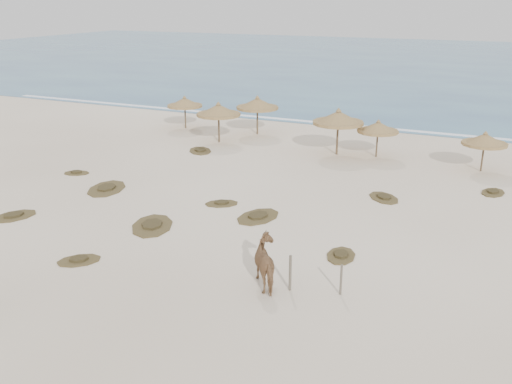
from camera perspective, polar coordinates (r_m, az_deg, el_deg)
ground at (r=23.36m, az=-7.21°, el=-6.02°), size 160.00×160.00×0.00m
ocean at (r=94.11m, az=17.75°, el=12.19°), size 200.00×100.00×0.01m
foam_line at (r=46.40m, az=9.76°, el=6.54°), size 70.00×0.60×0.01m
palapa_0 at (r=44.90m, az=-7.14°, el=8.84°), size 3.02×3.02×2.56m
palapa_1 at (r=40.18m, az=-3.77°, el=8.12°), size 3.51×3.51×2.89m
palapa_2 at (r=42.48m, az=0.14°, el=8.79°), size 3.97×3.97×2.92m
palapa_3 at (r=37.16m, az=12.11°, el=6.31°), size 2.78×2.78×2.46m
palapa_4 at (r=37.19m, az=8.23°, el=7.31°), size 4.24×4.24×3.08m
palapa_5 at (r=35.82m, az=21.91°, el=4.85°), size 3.34×3.34×2.44m
horse at (r=20.32m, az=1.28°, el=-7.14°), size 2.04×2.19×1.74m
fence_post_near at (r=20.14m, az=3.44°, el=-8.08°), size 0.12×0.12×1.34m
fence_post_far at (r=20.08m, az=8.50°, el=-8.67°), size 0.09×0.09×1.14m
scrub_0 at (r=29.09m, az=-23.08°, el=-2.21°), size 2.15×2.51×0.16m
scrub_1 at (r=31.59m, az=-14.72°, el=0.36°), size 2.61×3.28×0.16m
scrub_2 at (r=28.42m, az=-3.46°, el=-1.13°), size 1.97×1.82×0.16m
scrub_3 at (r=26.70m, az=0.20°, el=-2.45°), size 2.14×2.79×0.16m
scrub_4 at (r=23.07m, az=8.49°, el=-6.28°), size 1.32×1.85×0.16m
scrub_6 at (r=38.28m, az=-5.61°, el=4.15°), size 2.49×2.61×0.16m
scrub_7 at (r=29.89m, az=12.67°, el=-0.54°), size 2.29×2.38×0.16m
scrub_8 at (r=34.88m, az=-17.51°, el=1.85°), size 1.73×1.42×0.16m
scrub_9 at (r=26.11m, az=-10.35°, el=-3.30°), size 2.81×3.29×0.16m
scrub_10 at (r=32.44m, az=22.61°, el=-0.02°), size 1.46×1.91×0.16m
scrub_11 at (r=23.48m, az=-17.29°, el=-6.52°), size 1.98×1.96×0.16m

